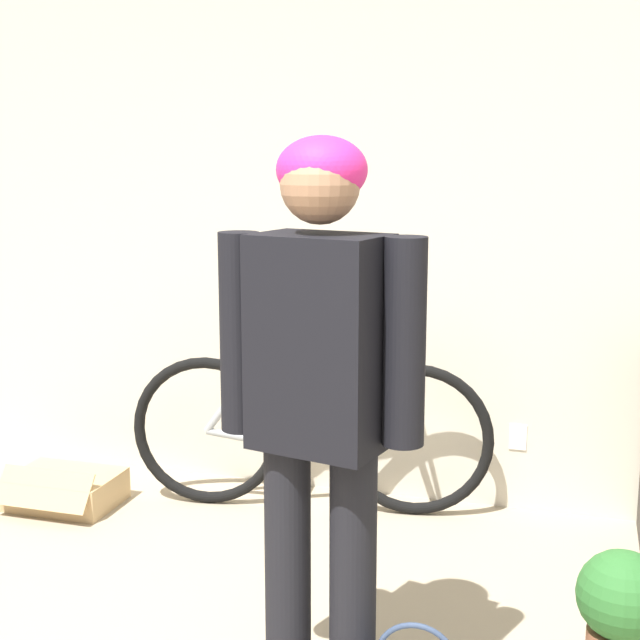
{
  "coord_description": "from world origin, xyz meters",
  "views": [
    {
      "loc": [
        0.8,
        -1.2,
        1.65
      ],
      "look_at": [
        0.1,
        1.14,
        1.18
      ],
      "focal_mm": 50.0,
      "sensor_mm": 36.0,
      "label": 1
    }
  ],
  "objects": [
    {
      "name": "wall_back",
      "position": [
        0.0,
        2.87,
        1.3
      ],
      "size": [
        8.0,
        0.07,
        2.6
      ],
      "color": "beige",
      "rests_on": "ground_plane"
    },
    {
      "name": "person",
      "position": [
        0.1,
        1.14,
        1.02
      ],
      "size": [
        0.6,
        0.32,
        1.69
      ],
      "rotation": [
        0.0,
        0.0,
        -0.22
      ],
      "color": "black",
      "rests_on": "ground_plane"
    },
    {
      "name": "bicycle",
      "position": [
        -0.38,
        2.57,
        0.38
      ],
      "size": [
        1.68,
        0.46,
        0.78
      ],
      "rotation": [
        0.0,
        0.0,
        0.15
      ],
      "color": "black",
      "rests_on": "ground_plane"
    },
    {
      "name": "cardboard_box",
      "position": [
        -1.5,
        2.28,
        0.08
      ],
      "size": [
        0.49,
        0.41,
        0.22
      ],
      "color": "tan",
      "rests_on": "ground_plane"
    },
    {
      "name": "potted_plant",
      "position": [
        0.97,
        1.5,
        0.25
      ],
      "size": [
        0.28,
        0.28,
        0.44
      ],
      "color": "brown",
      "rests_on": "ground_plane"
    }
  ]
}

